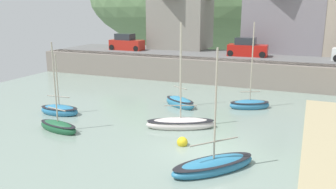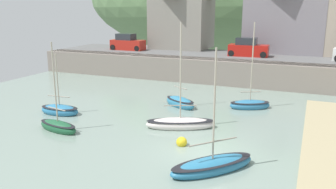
{
  "view_description": "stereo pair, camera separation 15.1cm",
  "coord_description": "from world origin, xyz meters",
  "px_view_note": "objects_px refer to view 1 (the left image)",
  "views": [
    {
      "loc": [
        5.01,
        -16.85,
        7.47
      ],
      "look_at": [
        -4.08,
        5.28,
        1.48
      ],
      "focal_mm": 37.44,
      "sensor_mm": 36.0,
      "label": 1
    },
    {
      "loc": [
        5.15,
        -16.79,
        7.47
      ],
      "look_at": [
        -4.08,
        5.28,
        1.48
      ],
      "focal_mm": 37.44,
      "sensor_mm": 36.0,
      "label": 2
    }
  ],
  "objects_px": {
    "dinghy_open_wooden": "(58,126)",
    "rowboat_small_beached": "(250,104)",
    "waterfront_building_left": "(181,13)",
    "sailboat_far_left": "(180,102)",
    "sailboat_tall_mast": "(59,110)",
    "parked_car_near_slipway": "(126,43)",
    "parked_car_by_wall": "(247,48)",
    "mooring_buoy": "(182,142)",
    "sailboat_white_hull": "(180,123)",
    "waterfront_building_centre": "(283,16)",
    "motorboat_with_cabin": "(214,165)"
  },
  "relations": [
    {
      "from": "dinghy_open_wooden",
      "to": "rowboat_small_beached",
      "type": "bearing_deg",
      "value": 55.05
    },
    {
      "from": "waterfront_building_left",
      "to": "sailboat_far_left",
      "type": "distance_m",
      "value": 19.8
    },
    {
      "from": "waterfront_building_left",
      "to": "sailboat_tall_mast",
      "type": "height_order",
      "value": "waterfront_building_left"
    },
    {
      "from": "dinghy_open_wooden",
      "to": "parked_car_near_slipway",
      "type": "bearing_deg",
      "value": 119.3
    },
    {
      "from": "sailboat_tall_mast",
      "to": "waterfront_building_left",
      "type": "bearing_deg",
      "value": 85.07
    },
    {
      "from": "parked_car_by_wall",
      "to": "mooring_buoy",
      "type": "height_order",
      "value": "parked_car_by_wall"
    },
    {
      "from": "sailboat_far_left",
      "to": "dinghy_open_wooden",
      "type": "height_order",
      "value": "sailboat_far_left"
    },
    {
      "from": "rowboat_small_beached",
      "to": "dinghy_open_wooden",
      "type": "relative_size",
      "value": 1.17
    },
    {
      "from": "sailboat_white_hull",
      "to": "mooring_buoy",
      "type": "bearing_deg",
      "value": -91.71
    },
    {
      "from": "waterfront_building_left",
      "to": "dinghy_open_wooden",
      "type": "xyz_separation_m",
      "value": [
        1.42,
        -25.65,
        -6.4
      ]
    },
    {
      "from": "waterfront_building_centre",
      "to": "sailboat_white_hull",
      "type": "relative_size",
      "value": 1.31
    },
    {
      "from": "waterfront_building_left",
      "to": "sailboat_far_left",
      "type": "height_order",
      "value": "waterfront_building_left"
    },
    {
      "from": "rowboat_small_beached",
      "to": "motorboat_with_cabin",
      "type": "relative_size",
      "value": 1.11
    },
    {
      "from": "waterfront_building_left",
      "to": "sailboat_far_left",
      "type": "xyz_separation_m",
      "value": [
        6.47,
        -17.6,
        -6.36
      ]
    },
    {
      "from": "parked_car_near_slipway",
      "to": "waterfront_building_centre",
      "type": "bearing_deg",
      "value": 15.62
    },
    {
      "from": "waterfront_building_left",
      "to": "mooring_buoy",
      "type": "bearing_deg",
      "value": -69.46
    },
    {
      "from": "sailboat_far_left",
      "to": "rowboat_small_beached",
      "type": "height_order",
      "value": "rowboat_small_beached"
    },
    {
      "from": "waterfront_building_centre",
      "to": "parked_car_near_slipway",
      "type": "bearing_deg",
      "value": -165.66
    },
    {
      "from": "sailboat_far_left",
      "to": "motorboat_with_cabin",
      "type": "relative_size",
      "value": 1.11
    },
    {
      "from": "waterfront_building_left",
      "to": "dinghy_open_wooden",
      "type": "height_order",
      "value": "waterfront_building_left"
    },
    {
      "from": "parked_car_near_slipway",
      "to": "parked_car_by_wall",
      "type": "xyz_separation_m",
      "value": [
        14.52,
        0.0,
        0.0
      ]
    },
    {
      "from": "sailboat_white_hull",
      "to": "parked_car_by_wall",
      "type": "xyz_separation_m",
      "value": [
        0.93,
        17.73,
        2.91
      ]
    },
    {
      "from": "sailboat_tall_mast",
      "to": "parked_car_near_slipway",
      "type": "distance_m",
      "value": 19.03
    },
    {
      "from": "sailboat_far_left",
      "to": "dinghy_open_wooden",
      "type": "bearing_deg",
      "value": -92.26
    },
    {
      "from": "rowboat_small_beached",
      "to": "sailboat_far_left",
      "type": "bearing_deg",
      "value": 169.94
    },
    {
      "from": "sailboat_far_left",
      "to": "rowboat_small_beached",
      "type": "bearing_deg",
      "value": 46.98
    },
    {
      "from": "sailboat_far_left",
      "to": "motorboat_with_cabin",
      "type": "bearing_deg",
      "value": -31.45
    },
    {
      "from": "dinghy_open_wooden",
      "to": "motorboat_with_cabin",
      "type": "bearing_deg",
      "value": 2.65
    },
    {
      "from": "sailboat_tall_mast",
      "to": "parked_car_by_wall",
      "type": "height_order",
      "value": "parked_car_by_wall"
    },
    {
      "from": "parked_car_near_slipway",
      "to": "parked_car_by_wall",
      "type": "bearing_deg",
      "value": 1.27
    },
    {
      "from": "waterfront_building_left",
      "to": "parked_car_near_slipway",
      "type": "bearing_deg",
      "value": -139.96
    },
    {
      "from": "sailboat_tall_mast",
      "to": "rowboat_small_beached",
      "type": "bearing_deg",
      "value": 25.66
    },
    {
      "from": "sailboat_far_left",
      "to": "sailboat_tall_mast",
      "type": "xyz_separation_m",
      "value": [
        -7.3,
        -5.15,
        -0.05
      ]
    },
    {
      "from": "sailboat_tall_mast",
      "to": "motorboat_with_cabin",
      "type": "xyz_separation_m",
      "value": [
        12.59,
        -4.51,
        -0.01
      ]
    },
    {
      "from": "waterfront_building_left",
      "to": "sailboat_tall_mast",
      "type": "relative_size",
      "value": 1.87
    },
    {
      "from": "sailboat_white_hull",
      "to": "waterfront_building_centre",
      "type": "bearing_deg",
      "value": 55.74
    },
    {
      "from": "parked_car_by_wall",
      "to": "mooring_buoy",
      "type": "bearing_deg",
      "value": -91.15
    },
    {
      "from": "sailboat_tall_mast",
      "to": "mooring_buoy",
      "type": "distance_m",
      "value": 10.4
    },
    {
      "from": "sailboat_far_left",
      "to": "motorboat_with_cabin",
      "type": "xyz_separation_m",
      "value": [
        5.29,
        -9.66,
        -0.07
      ]
    },
    {
      "from": "motorboat_with_cabin",
      "to": "dinghy_open_wooden",
      "type": "bearing_deg",
      "value": 122.62
    },
    {
      "from": "dinghy_open_wooden",
      "to": "sailboat_white_hull",
      "type": "bearing_deg",
      "value": 38.14
    },
    {
      "from": "dinghy_open_wooden",
      "to": "waterfront_building_centre",
      "type": "bearing_deg",
      "value": 78.66
    },
    {
      "from": "waterfront_building_left",
      "to": "sailboat_far_left",
      "type": "bearing_deg",
      "value": -69.82
    },
    {
      "from": "sailboat_white_hull",
      "to": "parked_car_near_slipway",
      "type": "bearing_deg",
      "value": 103.44
    },
    {
      "from": "waterfront_building_centre",
      "to": "sailboat_white_hull",
      "type": "bearing_deg",
      "value": -100.22
    },
    {
      "from": "rowboat_small_beached",
      "to": "motorboat_with_cabin",
      "type": "distance_m",
      "value": 11.23
    },
    {
      "from": "waterfront_building_left",
      "to": "mooring_buoy",
      "type": "relative_size",
      "value": 13.88
    },
    {
      "from": "waterfront_building_centre",
      "to": "mooring_buoy",
      "type": "height_order",
      "value": "waterfront_building_centre"
    },
    {
      "from": "waterfront_building_left",
      "to": "motorboat_with_cabin",
      "type": "xyz_separation_m",
      "value": [
        11.75,
        -27.27,
        -6.43
      ]
    },
    {
      "from": "rowboat_small_beached",
      "to": "motorboat_with_cabin",
      "type": "bearing_deg",
      "value": -116.04
    }
  ]
}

